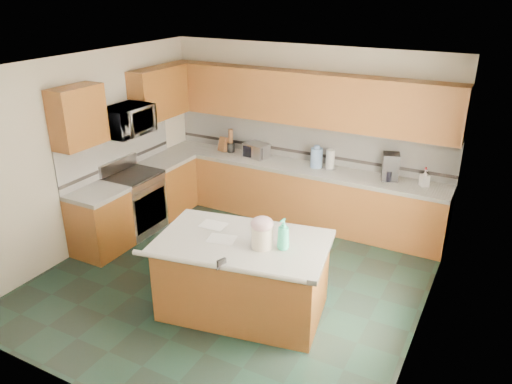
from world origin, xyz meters
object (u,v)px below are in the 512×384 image
Objects in this scene: treat_jar at (262,237)px; soap_bottle_island at (283,234)px; coffee_maker at (390,167)px; island_top at (243,243)px; knife_block at (224,144)px; toaster_oven at (256,150)px; island_base at (243,278)px.

treat_jar is 0.23m from soap_bottle_island.
treat_jar is 0.62× the size of coffee_maker.
treat_jar is at bearing -17.50° from island_top.
knife_block is 2.77m from coffee_maker.
soap_bottle_island is (0.21, 0.07, 0.05)m from treat_jar.
toaster_oven is at bearing 130.94° from soap_bottle_island.
coffee_maker is (0.71, 2.62, 0.07)m from treat_jar.
knife_block is 0.63× the size of toaster_oven.
soap_bottle_island is 0.90× the size of coffee_maker.
island_base is at bearing -44.76° from knife_block.
treat_jar is at bearing -47.49° from toaster_oven.
island_top is 4.87× the size of coffee_maker.
coffee_maker reaches higher than toaster_oven.
island_top reaches higher than island_base.
treat_jar is 2.96m from toaster_oven.
treat_jar is 0.69× the size of soap_bottle_island.
treat_jar reaches higher than island_top.
coffee_maker is (0.97, 2.58, 0.22)m from island_top.
toaster_oven is 1.00× the size of coffee_maker.
knife_block reaches higher than treat_jar.
knife_block is at bearing -166.63° from toaster_oven.
treat_jar is 2.71m from coffee_maker.
soap_bottle_island reaches higher than toaster_oven.
coffee_maker is at bearing 10.69° from knife_block.
island_base is at bearing -167.48° from soap_bottle_island.
island_top is at bearing -51.74° from toaster_oven.
knife_block is at bearing 117.87° from treat_jar.
toaster_oven is at bearing 164.55° from coffee_maker.
knife_block is 0.61m from toaster_oven.
island_base is at bearing -51.74° from toaster_oven.
treat_jar is at bearing -41.45° from knife_block.
coffee_maker reaches higher than soap_bottle_island.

